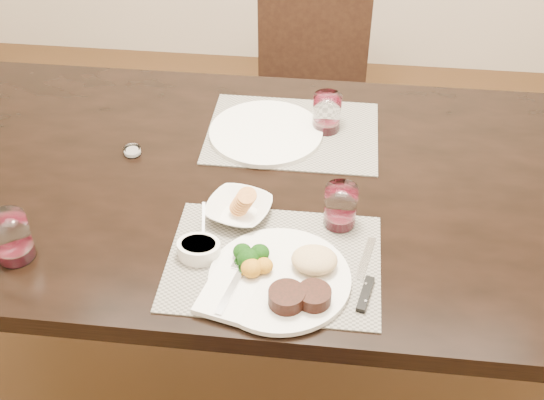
# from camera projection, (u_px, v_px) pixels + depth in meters

# --- Properties ---
(ground_plane) EXTENTS (4.50, 4.50, 0.00)m
(ground_plane) POSITION_uv_depth(u_px,v_px,m) (284.00, 364.00, 2.18)
(ground_plane) COLOR #442D16
(ground_plane) RESTS_ON ground
(dining_table) EXTENTS (2.00, 1.00, 0.75)m
(dining_table) POSITION_uv_depth(u_px,v_px,m) (287.00, 206.00, 1.75)
(dining_table) COLOR black
(dining_table) RESTS_ON ground
(chair_far) EXTENTS (0.42, 0.42, 0.90)m
(chair_far) POSITION_uv_depth(u_px,v_px,m) (311.00, 78.00, 2.56)
(chair_far) COLOR black
(chair_far) RESTS_ON ground
(placemat_near) EXTENTS (0.46, 0.34, 0.00)m
(placemat_near) POSITION_uv_depth(u_px,v_px,m) (274.00, 262.00, 1.48)
(placemat_near) COLOR gray
(placemat_near) RESTS_ON dining_table
(placemat_far) EXTENTS (0.46, 0.34, 0.00)m
(placemat_far) POSITION_uv_depth(u_px,v_px,m) (293.00, 133.00, 1.85)
(placemat_far) COLOR gray
(placemat_far) RESTS_ON dining_table
(dinner_plate) EXTENTS (0.30, 0.30, 0.05)m
(dinner_plate) POSITION_uv_depth(u_px,v_px,m) (286.00, 277.00, 1.42)
(dinner_plate) COLOR silver
(dinner_plate) RESTS_ON placemat_near
(napkin_fork) EXTENTS (0.14, 0.20, 0.02)m
(napkin_fork) POSITION_uv_depth(u_px,v_px,m) (233.00, 286.00, 1.41)
(napkin_fork) COLOR white
(napkin_fork) RESTS_ON placemat_near
(steak_knife) EXTENTS (0.04, 0.22, 0.01)m
(steak_knife) POSITION_uv_depth(u_px,v_px,m) (365.00, 285.00, 1.41)
(steak_knife) COLOR white
(steak_knife) RESTS_ON placemat_near
(cracker_bowl) EXTENTS (0.18, 0.18, 0.06)m
(cracker_bowl) POSITION_uv_depth(u_px,v_px,m) (239.00, 209.00, 1.58)
(cracker_bowl) COLOR silver
(cracker_bowl) RESTS_ON placemat_near
(sauce_ramekin) EXTENTS (0.09, 0.14, 0.08)m
(sauce_ramekin) POSITION_uv_depth(u_px,v_px,m) (199.00, 249.00, 1.47)
(sauce_ramekin) COLOR silver
(sauce_ramekin) RESTS_ON placemat_near
(wine_glass_near) EXTENTS (0.07, 0.07, 0.10)m
(wine_glass_near) POSITION_uv_depth(u_px,v_px,m) (340.00, 208.00, 1.54)
(wine_glass_near) COLOR silver
(wine_glass_near) RESTS_ON placemat_near
(far_plate) EXTENTS (0.31, 0.31, 0.01)m
(far_plate) POSITION_uv_depth(u_px,v_px,m) (266.00, 133.00, 1.84)
(far_plate) COLOR silver
(far_plate) RESTS_ON placemat_far
(wine_glass_far) EXTENTS (0.08, 0.08, 0.10)m
(wine_glass_far) POSITION_uv_depth(u_px,v_px,m) (327.00, 114.00, 1.83)
(wine_glass_far) COLOR silver
(wine_glass_far) RESTS_ON placemat_far
(wine_glass_side) EXTENTS (0.08, 0.08, 0.11)m
(wine_glass_side) POSITION_uv_depth(u_px,v_px,m) (12.00, 239.00, 1.46)
(wine_glass_side) COLOR silver
(wine_glass_side) RESTS_ON dining_table
(salt_cellar) EXTENTS (0.04, 0.04, 0.02)m
(salt_cellar) POSITION_uv_depth(u_px,v_px,m) (132.00, 151.00, 1.77)
(salt_cellar) COLOR silver
(salt_cellar) RESTS_ON dining_table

